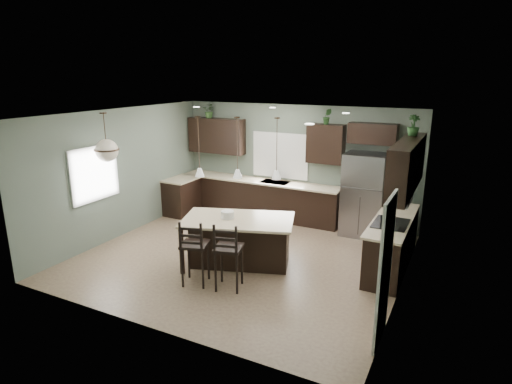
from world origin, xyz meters
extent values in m
plane|color=#9E8466|center=(0.00, 0.00, 0.00)|extent=(6.00, 6.00, 0.00)
cube|color=white|center=(2.98, -1.55, 1.02)|extent=(0.04, 0.82, 2.04)
cube|color=white|center=(-0.40, 2.73, 1.55)|extent=(1.35, 0.02, 1.00)
cube|color=white|center=(-2.98, -0.80, 1.55)|extent=(0.02, 1.10, 1.00)
cube|color=black|center=(-2.70, 1.70, 0.45)|extent=(0.60, 0.90, 0.90)
cube|color=beige|center=(-2.68, 1.70, 0.92)|extent=(0.66, 0.96, 0.04)
cube|color=black|center=(-0.85, 2.45, 0.45)|extent=(4.20, 0.60, 0.90)
cube|color=beige|center=(-0.85, 2.43, 0.92)|extent=(4.20, 0.66, 0.04)
cube|color=gray|center=(-0.40, 2.43, 0.94)|extent=(0.70, 0.45, 0.01)
cylinder|color=silver|center=(-0.40, 2.40, 1.08)|extent=(0.02, 0.02, 0.28)
cube|color=black|center=(-2.15, 2.58, 1.95)|extent=(1.55, 0.34, 0.90)
cube|color=black|center=(0.80, 2.58, 1.95)|extent=(0.85, 0.34, 0.90)
cube|color=black|center=(1.85, 2.58, 2.25)|extent=(1.05, 0.34, 0.45)
cube|color=black|center=(2.70, 0.87, 0.45)|extent=(0.60, 2.35, 0.90)
cube|color=beige|center=(2.68, 0.87, 0.92)|extent=(0.66, 2.35, 0.04)
cube|color=black|center=(2.68, 0.60, 0.94)|extent=(0.58, 0.75, 0.02)
cube|color=gray|center=(2.40, 0.60, 0.45)|extent=(0.01, 0.72, 0.60)
cube|color=black|center=(2.83, 0.87, 1.95)|extent=(0.34, 2.35, 0.90)
cube|color=gray|center=(2.78, 0.60, 1.55)|extent=(0.40, 0.75, 0.40)
cube|color=gray|center=(1.82, 2.30, 0.93)|extent=(0.90, 0.74, 1.85)
cube|color=black|center=(0.11, -0.35, 0.46)|extent=(2.29, 1.74, 0.92)
cylinder|color=silver|center=(-0.08, -0.41, 0.99)|extent=(0.24, 0.24, 0.14)
cube|color=black|center=(-0.19, -1.33, 0.59)|extent=(0.55, 0.55, 1.18)
cube|color=black|center=(0.41, -1.22, 0.60)|extent=(0.54, 0.54, 1.20)
imported|color=#29481F|center=(-2.33, 2.55, 2.58)|extent=(0.35, 0.31, 0.37)
imported|color=#264E22|center=(0.82, 2.55, 2.58)|extent=(0.24, 0.21, 0.35)
imported|color=#254E22|center=(2.80, 1.49, 2.59)|extent=(0.29, 0.29, 0.39)
plane|color=#5D6B5E|center=(0.00, 2.75, 1.40)|extent=(6.00, 0.00, 6.00)
plane|color=#5D6B5E|center=(0.00, -2.75, 1.40)|extent=(6.00, 0.00, 6.00)
plane|color=#5D6B5E|center=(-3.00, 0.00, 1.40)|extent=(0.00, 5.50, 5.50)
plane|color=#5D6B5E|center=(3.00, 0.00, 1.40)|extent=(0.00, 5.50, 5.50)
plane|color=white|center=(0.00, 0.00, 2.80)|extent=(6.00, 6.00, 0.00)
camera|label=1|loc=(3.77, -6.87, 3.52)|focal=30.00mm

